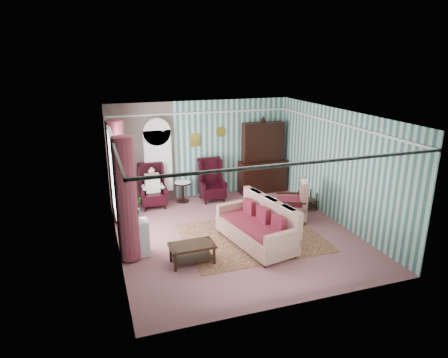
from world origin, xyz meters
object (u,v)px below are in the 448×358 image
object	(u,v)px
bookcase	(158,165)
nest_table	(307,200)
sofa	(256,223)
wingback_left	(152,186)
floral_armchair	(290,203)
seated_woman	(153,187)
round_side_table	(183,192)
dresser_hutch	(263,155)
wingback_right	(212,180)
plant_stand	(136,238)
coffee_table	(192,254)

from	to	relation	value
bookcase	nest_table	xyz separation A→B (m)	(3.82, -1.94, -0.85)
nest_table	sofa	bearing A→B (deg)	-144.85
wingback_left	floral_armchair	xyz separation A→B (m)	(3.27, -2.06, -0.17)
seated_woman	round_side_table	xyz separation A→B (m)	(0.90, 0.15, -0.29)
bookcase	seated_woman	size ratio (longest dim) A/B	1.90
seated_woman	floral_armchair	xyz separation A→B (m)	(3.27, -2.06, -0.14)
bookcase	dresser_hutch	xyz separation A→B (m)	(3.25, -0.12, 0.06)
seated_woman	round_side_table	distance (m)	0.96
wingback_left	bookcase	bearing A→B (deg)	57.34
wingback_right	plant_stand	world-z (taller)	wingback_right
sofa	wingback_left	bearing A→B (deg)	19.51
bookcase	wingback_right	bearing A→B (deg)	-14.57
nest_table	plant_stand	world-z (taller)	plant_stand
dresser_hutch	seated_woman	xyz separation A→B (m)	(-3.50, -0.27, -0.59)
bookcase	coffee_table	bearing A→B (deg)	-89.87
dresser_hutch	coffee_table	bearing A→B (deg)	-130.95
round_side_table	sofa	distance (m)	3.41
bookcase	floral_armchair	world-z (taller)	bookcase
seated_woman	floral_armchair	distance (m)	3.87
bookcase	round_side_table	xyz separation A→B (m)	(0.65, -0.24, -0.82)
plant_stand	wingback_right	bearing A→B (deg)	47.16
bookcase	round_side_table	distance (m)	1.07
bookcase	seated_woman	distance (m)	0.70
dresser_hutch	seated_woman	distance (m)	3.56
wingback_left	plant_stand	distance (m)	2.87
nest_table	plant_stand	distance (m)	5.02
wingback_left	round_side_table	size ratio (longest dim) A/B	2.08
nest_table	floral_armchair	bearing A→B (deg)	-147.57
round_side_table	wingback_left	bearing A→B (deg)	-170.54
dresser_hutch	coffee_table	size ratio (longest dim) A/B	2.53
round_side_table	floral_armchair	bearing A→B (deg)	-43.01
dresser_hutch	sofa	xyz separation A→B (m)	(-1.67, -3.39, -0.63)
floral_armchair	dresser_hutch	bearing A→B (deg)	17.41
nest_table	floral_armchair	size ratio (longest dim) A/B	0.60
round_side_table	nest_table	world-z (taller)	round_side_table
bookcase	sofa	distance (m)	3.90
dresser_hutch	round_side_table	xyz separation A→B (m)	(-2.60, -0.12, -0.88)
bookcase	dresser_hutch	size ratio (longest dim) A/B	0.95
nest_table	coffee_table	size ratio (longest dim) A/B	0.58
coffee_table	sofa	bearing A→B (deg)	12.20
floral_armchair	bookcase	bearing A→B (deg)	74.02
seated_woman	sofa	world-z (taller)	seated_woman
bookcase	wingback_right	world-z (taller)	bookcase
seated_woman	plant_stand	world-z (taller)	seated_woman
round_side_table	plant_stand	distance (m)	3.36
round_side_table	coffee_table	distance (m)	3.67
nest_table	plant_stand	bearing A→B (deg)	-166.16
round_side_table	coffee_table	world-z (taller)	round_side_table
floral_armchair	plant_stand	bearing A→B (deg)	122.72
seated_woman	nest_table	size ratio (longest dim) A/B	2.19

